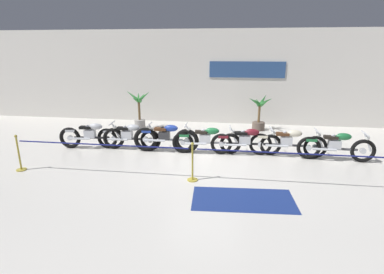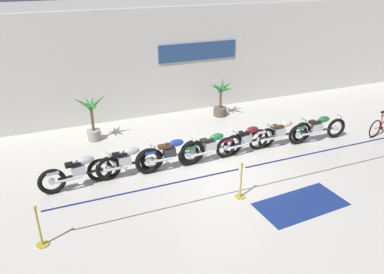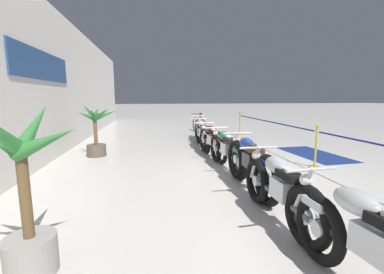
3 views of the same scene
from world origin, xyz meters
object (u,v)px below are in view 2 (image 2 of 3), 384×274
(motorcycle_green_6, at_px, (318,128))
(motorcycle_silver_0, at_px, (81,172))
(stanchion_far_left, at_px, (199,182))
(motorcycle_maroon_4, at_px, (247,139))
(motorcycle_green_3, at_px, (212,147))
(floor_banner, at_px, (301,204))
(stanchion_mid_left, at_px, (241,186))
(motorcycle_silver_1, at_px, (127,162))
(motorcycle_blue_2, at_px, (171,154))
(potted_palm_left_of_row, at_px, (92,119))
(potted_palm_right_of_row, at_px, (221,100))
(motorcycle_cream_5, at_px, (281,133))
(bicycle, at_px, (383,125))

(motorcycle_green_6, bearing_deg, motorcycle_silver_0, 179.55)
(stanchion_far_left, bearing_deg, motorcycle_maroon_4, 40.07)
(motorcycle_green_3, bearing_deg, motorcycle_silver_0, -179.37)
(floor_banner, bearing_deg, stanchion_far_left, 156.64)
(motorcycle_silver_0, xyz_separation_m, stanchion_mid_left, (3.82, -2.13, -0.11))
(stanchion_far_left, relative_size, floor_banner, 4.45)
(motorcycle_maroon_4, relative_size, stanchion_far_left, 0.22)
(motorcycle_maroon_4, xyz_separation_m, floor_banner, (-0.15, -3.11, -0.46))
(motorcycle_silver_1, bearing_deg, stanchion_far_left, -59.08)
(motorcycle_silver_1, distance_m, motorcycle_green_6, 6.71)
(motorcycle_silver_1, xyz_separation_m, stanchion_mid_left, (2.52, -2.23, -0.10))
(motorcycle_blue_2, distance_m, stanchion_far_left, 2.16)
(potted_palm_left_of_row, distance_m, floor_banner, 7.42)
(potted_palm_right_of_row, xyz_separation_m, stanchion_mid_left, (-2.09, -5.48, -0.33))
(motorcycle_cream_5, bearing_deg, potted_palm_left_of_row, 153.97)
(motorcycle_silver_0, relative_size, floor_banner, 0.98)
(motorcycle_green_3, bearing_deg, motorcycle_blue_2, -178.50)
(motorcycle_maroon_4, relative_size, stanchion_mid_left, 2.18)
(motorcycle_silver_1, distance_m, bicycle, 9.30)
(bicycle, relative_size, stanchion_far_left, 0.16)
(motorcycle_maroon_4, distance_m, bicycle, 5.33)
(motorcycle_silver_1, relative_size, bicycle, 1.36)
(motorcycle_green_6, bearing_deg, motorcycle_maroon_4, 176.76)
(motorcycle_green_6, distance_m, floor_banner, 4.15)
(stanchion_mid_left, bearing_deg, motorcycle_silver_1, 138.50)
(motorcycle_green_6, xyz_separation_m, bicycle, (2.57, -0.45, -0.11))
(motorcycle_maroon_4, bearing_deg, motorcycle_silver_1, 179.92)
(motorcycle_blue_2, distance_m, potted_palm_left_of_row, 3.48)
(motorcycle_silver_1, bearing_deg, motorcycle_green_6, -1.37)
(motorcycle_silver_1, height_order, bicycle, same)
(motorcycle_silver_0, distance_m, stanchion_far_left, 3.40)
(floor_banner, bearing_deg, motorcycle_cream_5, 61.11)
(motorcycle_green_6, bearing_deg, motorcycle_cream_5, 173.39)
(motorcycle_silver_0, relative_size, motorcycle_silver_1, 1.01)
(motorcycle_blue_2, xyz_separation_m, potted_palm_left_of_row, (-1.85, 2.93, 0.30))
(motorcycle_green_3, xyz_separation_m, bicycle, (6.59, -0.56, -0.10))
(motorcycle_green_3, height_order, stanchion_mid_left, stanchion_mid_left)
(motorcycle_silver_0, bearing_deg, floor_banner, -30.50)
(motorcycle_silver_1, relative_size, stanchion_mid_left, 2.14)
(motorcycle_maroon_4, bearing_deg, stanchion_mid_left, -123.28)
(potted_palm_left_of_row, bearing_deg, motorcycle_blue_2, -57.80)
(motorcycle_silver_1, height_order, motorcycle_green_3, motorcycle_silver_1)
(motorcycle_green_3, bearing_deg, motorcycle_maroon_4, 2.15)
(stanchion_far_left, bearing_deg, motorcycle_green_3, 58.04)
(floor_banner, bearing_deg, bicycle, 21.00)
(motorcycle_silver_1, bearing_deg, motorcycle_green_3, -1.15)
(motorcycle_silver_1, xyz_separation_m, floor_banner, (3.83, -3.12, -0.46))
(stanchion_mid_left, bearing_deg, potted_palm_right_of_row, 69.07)
(motorcycle_blue_2, distance_m, potted_palm_right_of_row, 4.69)
(motorcycle_silver_0, height_order, potted_palm_right_of_row, potted_palm_right_of_row)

